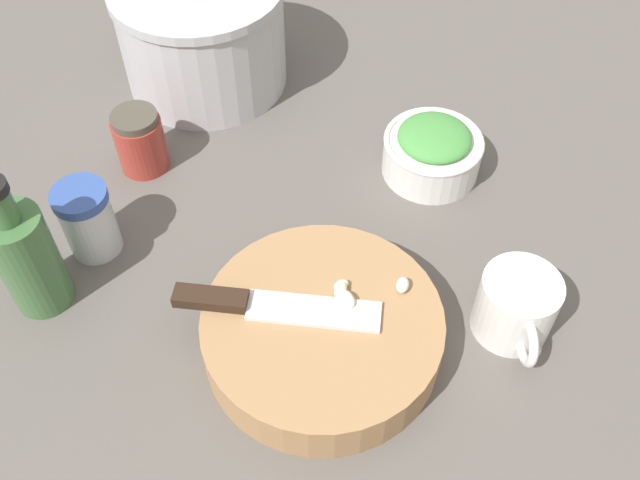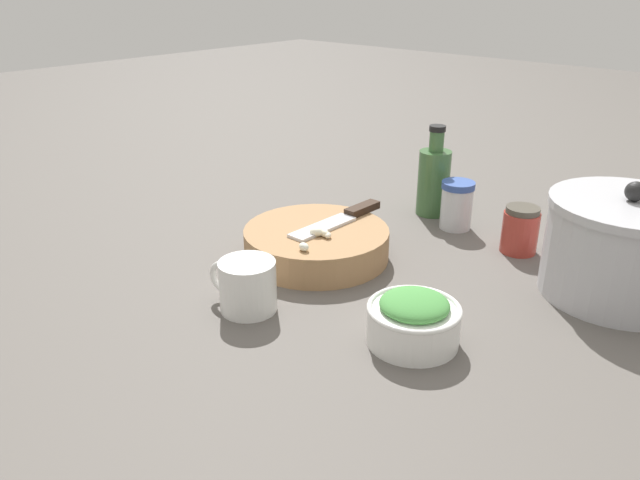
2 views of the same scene
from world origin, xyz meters
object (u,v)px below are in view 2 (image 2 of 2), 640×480
Objects in this scene: cutting_board at (316,243)px; stock_pot at (623,248)px; garlic_cloves at (317,236)px; oil_bottle at (434,180)px; chef_knife at (343,218)px; coffee_mug at (247,286)px; spice_jar at (457,205)px; herb_bowl at (414,319)px; honey_jar at (520,230)px.

stock_pot is (-0.20, 0.41, 0.05)m from cutting_board.
garlic_cloves is 0.33m from oil_bottle.
coffee_mug is at bearing 99.19° from chef_knife.
stock_pot is at bearing 78.08° from spice_jar.
stock_pot is (0.06, 0.31, 0.03)m from spice_jar.
herb_bowl is 0.54× the size of stock_pot.
chef_knife is 0.23m from spice_jar.
oil_bottle reaches higher than herb_bowl.
oil_bottle is at bearing -179.85° from garlic_cloves.
honey_jar is at bearing 75.27° from oil_bottle.
honey_jar is at bearing 136.12° from cutting_board.
spice_jar is at bearing -101.92° from stock_pot.
coffee_mug is 0.48m from honey_jar.
stock_pot reaches higher than spice_jar.
chef_knife is 2.54× the size of honey_jar.
chef_knife is 2.71× the size of garlic_cloves.
garlic_cloves reaches higher than cutting_board.
stock_pot is (-0.31, 0.15, 0.04)m from herb_bowl.
garlic_cloves is at bearing 43.11° from cutting_board.
cutting_board is at bearing -63.83° from stock_pot.
spice_jar is 0.46m from coffee_mug.
herb_bowl is 0.24m from coffee_mug.
chef_knife is 0.43m from stock_pot.
stock_pot is (-0.39, 0.37, 0.04)m from coffee_mug.
spice_jar reaches higher than cutting_board.
herb_bowl is at bearing 68.05° from cutting_board.
honey_jar reaches higher than chef_knife.
coffee_mug is (0.46, -0.06, -0.01)m from spice_jar.
coffee_mug is 0.49m from oil_bottle.
honey_jar is at bearing -139.86° from chef_knife.
coffee_mug is at bearing -7.43° from spice_jar.
honey_jar is 0.18m from stock_pot.
garlic_cloves is at bearing -36.42° from honey_jar.
cutting_board is 3.17× the size of garlic_cloves.
stock_pot is at bearing 121.72° from garlic_cloves.
oil_bottle reaches higher than coffee_mug.
spice_jar reaches higher than herb_bowl.
coffee_mug reaches higher than cutting_board.
oil_bottle is (-0.30, 0.03, 0.04)m from cutting_board.
cutting_board is at bearing -21.08° from spice_jar.
chef_knife is at bearing -24.73° from spice_jar.
stock_pot is at bearing 136.88° from coffee_mug.
garlic_cloves is 0.62× the size of herb_bowl.
spice_jar is at bearing 64.96° from oil_bottle.
cutting_board is 2.98× the size of honey_jar.
coffee_mug is (0.16, 0.01, -0.02)m from garlic_cloves.
chef_knife is 2.29× the size of spice_jar.
garlic_cloves reaches higher than chef_knife.
herb_bowl is 1.51× the size of honey_jar.
oil_bottle is (-0.41, -0.23, 0.04)m from herb_bowl.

